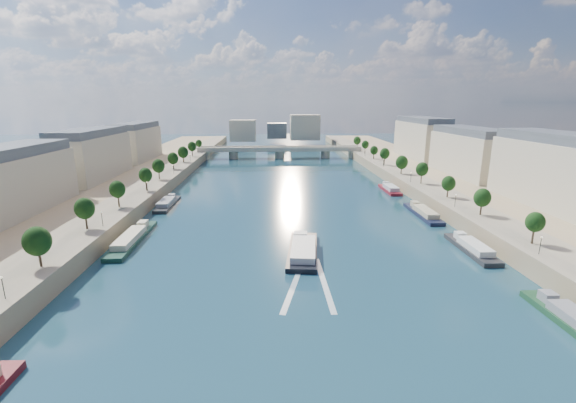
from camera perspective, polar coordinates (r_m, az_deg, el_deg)
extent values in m
plane|color=#0B2A32|center=(137.36, 0.26, -1.47)|extent=(700.00, 700.00, 0.00)
cube|color=#9E8460|center=(151.25, -28.13, -0.75)|extent=(44.00, 520.00, 5.00)
cube|color=#9E8460|center=(157.68, 27.39, -0.09)|extent=(44.00, 520.00, 5.00)
cube|color=gray|center=(144.83, -22.88, 0.27)|extent=(14.00, 520.00, 0.10)
cube|color=gray|center=(150.16, 22.54, 0.78)|extent=(14.00, 520.00, 0.10)
cylinder|color=#382B1E|center=(93.41, -33.82, -7.37)|extent=(0.50, 0.50, 3.82)
ellipsoid|color=black|center=(92.28, -34.13, -5.28)|extent=(4.80, 4.80, 5.52)
cylinder|color=#382B1E|center=(113.35, -27.75, -3.03)|extent=(0.50, 0.50, 3.82)
ellipsoid|color=black|center=(112.42, -27.96, -1.28)|extent=(4.80, 4.80, 5.52)
cylinder|color=#382B1E|center=(134.62, -23.58, 0.00)|extent=(0.50, 0.50, 3.82)
ellipsoid|color=black|center=(133.84, -23.73, 1.49)|extent=(4.80, 4.80, 5.52)
cylinder|color=#382B1E|center=(156.68, -20.56, 2.19)|extent=(0.50, 0.50, 3.82)
ellipsoid|color=black|center=(156.02, -20.68, 3.48)|extent=(4.80, 4.80, 5.52)
cylinder|color=#382B1E|center=(179.25, -18.29, 3.84)|extent=(0.50, 0.50, 3.82)
ellipsoid|color=black|center=(178.66, -18.38, 4.97)|extent=(4.80, 4.80, 5.52)
cylinder|color=#382B1E|center=(202.14, -16.53, 5.10)|extent=(0.50, 0.50, 3.82)
ellipsoid|color=black|center=(201.62, -16.60, 6.11)|extent=(4.80, 4.80, 5.52)
cylinder|color=#382B1E|center=(225.26, -15.12, 6.11)|extent=(0.50, 0.50, 3.82)
ellipsoid|color=black|center=(224.80, -15.18, 7.02)|extent=(4.80, 4.80, 5.52)
cylinder|color=#382B1E|center=(248.55, -13.97, 6.93)|extent=(0.50, 0.50, 3.82)
ellipsoid|color=black|center=(248.13, -14.02, 7.75)|extent=(4.80, 4.80, 5.52)
cylinder|color=#382B1E|center=(271.96, -13.01, 7.60)|extent=(0.50, 0.50, 3.82)
ellipsoid|color=black|center=(271.58, -13.05, 8.35)|extent=(4.80, 4.80, 5.52)
cylinder|color=#382B1E|center=(107.19, 32.84, -4.64)|extent=(0.50, 0.50, 3.82)
ellipsoid|color=black|center=(106.21, 33.10, -2.80)|extent=(4.80, 4.80, 5.52)
cylinder|color=#382B1E|center=(126.48, 26.69, -1.21)|extent=(0.50, 0.50, 3.82)
ellipsoid|color=black|center=(125.65, 26.87, 0.36)|extent=(4.80, 4.80, 5.52)
cylinder|color=#382B1E|center=(147.16, 22.23, 1.29)|extent=(0.50, 0.50, 3.82)
ellipsoid|color=black|center=(146.45, 22.36, 2.66)|extent=(4.80, 4.80, 5.52)
cylinder|color=#382B1E|center=(168.72, 18.88, 3.16)|extent=(0.50, 0.50, 3.82)
ellipsoid|color=black|center=(168.10, 18.98, 4.36)|extent=(4.80, 4.80, 5.52)
cylinder|color=#382B1E|center=(190.87, 16.29, 4.60)|extent=(0.50, 0.50, 3.82)
ellipsoid|color=black|center=(190.32, 16.37, 5.66)|extent=(4.80, 4.80, 5.52)
cylinder|color=#382B1E|center=(213.41, 14.24, 5.73)|extent=(0.50, 0.50, 3.82)
ellipsoid|color=black|center=(212.92, 14.30, 6.68)|extent=(4.80, 4.80, 5.52)
cylinder|color=#382B1E|center=(236.24, 12.57, 6.63)|extent=(0.50, 0.50, 3.82)
ellipsoid|color=black|center=(235.80, 12.62, 7.50)|extent=(4.80, 4.80, 5.52)
cylinder|color=#382B1E|center=(259.29, 11.20, 7.37)|extent=(0.50, 0.50, 3.82)
ellipsoid|color=black|center=(258.89, 11.24, 8.16)|extent=(4.80, 4.80, 5.52)
cylinder|color=#382B1E|center=(282.49, 10.05, 7.99)|extent=(0.50, 0.50, 3.82)
ellipsoid|color=black|center=(282.12, 10.08, 8.72)|extent=(4.80, 4.80, 5.52)
cylinder|color=black|center=(82.80, -36.53, -10.34)|extent=(0.14, 0.14, 4.00)
sphere|color=#FFE5B2|center=(82.04, -36.76, -9.00)|extent=(0.36, 0.36, 0.36)
cylinder|color=black|center=(115.79, -25.82, -2.41)|extent=(0.14, 0.14, 4.00)
sphere|color=#FFE5B2|center=(115.25, -25.94, -1.41)|extent=(0.36, 0.36, 0.36)
cylinder|color=black|center=(152.18, -20.11, 1.93)|extent=(0.14, 0.14, 4.00)
sphere|color=#FFE5B2|center=(151.77, -20.18, 2.70)|extent=(0.36, 0.36, 0.36)
cylinder|color=black|center=(190.03, -16.63, 4.56)|extent=(0.14, 0.14, 4.00)
sphere|color=#FFE5B2|center=(189.70, -16.67, 5.18)|extent=(0.36, 0.36, 0.36)
cylinder|color=black|center=(228.61, -14.29, 6.30)|extent=(0.14, 0.14, 4.00)
sphere|color=#FFE5B2|center=(228.34, -14.33, 6.82)|extent=(0.36, 0.36, 0.36)
cylinder|color=black|center=(101.92, 33.29, -5.56)|extent=(0.14, 0.14, 4.00)
sphere|color=#FFE5B2|center=(101.30, 33.45, -4.43)|extent=(0.36, 0.36, 0.36)
cylinder|color=black|center=(134.68, 23.53, 0.05)|extent=(0.14, 0.14, 4.00)
sphere|color=#FFE5B2|center=(134.22, 23.62, 0.92)|extent=(0.36, 0.36, 0.36)
cylinder|color=black|center=(170.56, 17.74, 3.40)|extent=(0.14, 0.14, 4.00)
sphere|color=#FFE5B2|center=(170.19, 17.79, 4.09)|extent=(0.36, 0.36, 0.36)
cylinder|color=black|center=(207.95, 13.97, 5.55)|extent=(0.14, 0.14, 4.00)
sphere|color=#FFE5B2|center=(207.65, 14.01, 6.12)|extent=(0.36, 0.36, 0.36)
cylinder|color=black|center=(246.16, 11.35, 7.02)|extent=(0.14, 0.14, 4.00)
sphere|color=#FFE5B2|center=(245.90, 11.37, 7.51)|extent=(0.36, 0.36, 0.36)
cube|color=beige|center=(140.78, -36.40, 2.33)|extent=(16.00, 52.00, 20.00)
cube|color=beige|center=(191.08, -26.99, 6.07)|extent=(16.00, 52.00, 20.00)
cube|color=#474C54|center=(190.04, -27.39, 9.53)|extent=(14.72, 50.44, 3.20)
cube|color=beige|center=(244.81, -21.55, 8.15)|extent=(16.00, 52.00, 20.00)
cube|color=#474C54|center=(244.00, -21.80, 10.85)|extent=(14.72, 50.44, 3.20)
cube|color=beige|center=(148.88, 35.50, 2.99)|extent=(16.00, 52.00, 20.00)
cube|color=#474C54|center=(147.55, 36.16, 7.39)|extent=(14.72, 50.44, 3.20)
cube|color=beige|center=(197.12, 25.26, 6.48)|extent=(16.00, 52.00, 20.00)
cube|color=#474C54|center=(196.12, 25.62, 9.83)|extent=(14.72, 50.44, 3.20)
cube|color=beige|center=(249.55, 19.11, 8.46)|extent=(16.00, 52.00, 20.00)
cube|color=#474C54|center=(248.76, 19.33, 11.11)|extent=(14.72, 50.44, 3.20)
cube|color=beige|center=(343.50, -6.69, 10.42)|extent=(22.00, 18.00, 18.00)
cube|color=beige|center=(354.01, 2.49, 10.94)|extent=(26.00, 20.00, 22.00)
cube|color=#474C54|center=(367.86, -1.67, 10.46)|extent=(18.00, 16.00, 14.00)
cube|color=#C1B79E|center=(269.22, -1.25, 7.74)|extent=(112.00, 11.00, 2.20)
cube|color=#C1B79E|center=(264.08, -1.22, 7.94)|extent=(112.00, 0.80, 0.90)
cube|color=#C1B79E|center=(274.01, -1.28, 8.18)|extent=(112.00, 0.80, 0.90)
cylinder|color=#C1B79E|center=(270.75, -8.08, 6.85)|extent=(6.40, 6.40, 5.00)
cylinder|color=#C1B79E|center=(269.68, -1.25, 6.96)|extent=(6.40, 6.40, 5.00)
cylinder|color=#C1B79E|center=(272.38, 5.55, 6.97)|extent=(6.40, 6.40, 5.00)
cube|color=#C1B79E|center=(273.34, -12.29, 6.74)|extent=(6.00, 12.00, 5.00)
cube|color=#C1B79E|center=(275.95, 9.69, 6.93)|extent=(6.00, 12.00, 5.00)
cube|color=black|center=(100.18, 2.19, -7.48)|extent=(10.07, 25.94, 1.81)
cube|color=silver|center=(97.68, 2.30, -6.99)|extent=(7.77, 17.00, 1.62)
cube|color=silver|center=(106.61, 1.85, -5.06)|extent=(3.93, 3.43, 1.80)
cube|color=silver|center=(84.60, 0.97, -12.01)|extent=(7.27, 25.55, 0.04)
cube|color=silver|center=(85.22, 5.36, -11.87)|extent=(1.39, 26.01, 0.04)
cube|color=#193F31|center=(116.67, -21.98, -5.34)|extent=(5.00, 30.63, 1.80)
cube|color=beige|center=(113.96, -22.45, -4.95)|extent=(4.10, 16.85, 1.60)
cube|color=beige|center=(124.37, -20.71, -3.15)|extent=(2.50, 3.68, 1.80)
cube|color=#2A2B2D|center=(151.50, -17.40, -0.51)|extent=(5.00, 22.64, 1.80)
cube|color=gray|center=(149.39, -17.61, -0.06)|extent=(4.10, 12.45, 1.60)
cube|color=gray|center=(157.45, -16.84, 0.76)|extent=(2.50, 2.72, 1.80)
cube|color=#1B4428|center=(86.07, 36.53, -14.38)|extent=(5.00, 21.66, 1.80)
cube|color=gray|center=(89.78, 34.10, -11.58)|extent=(2.50, 2.60, 1.80)
cube|color=#29292B|center=(112.18, 25.50, -6.50)|extent=(5.00, 21.51, 1.80)
cube|color=silver|center=(110.21, 26.00, -5.98)|extent=(4.10, 11.83, 1.60)
cube|color=silver|center=(116.96, 24.13, -4.59)|extent=(2.50, 2.58, 1.80)
cube|color=#171C33|center=(140.37, 19.32, -1.84)|extent=(5.00, 25.09, 1.80)
cube|color=#BCB08D|center=(138.14, 19.68, -1.39)|extent=(4.10, 13.80, 1.60)
cube|color=#BCB08D|center=(146.65, 18.30, -0.34)|extent=(2.50, 3.01, 1.80)
cube|color=maroon|center=(174.41, 14.83, 1.59)|extent=(5.00, 19.65, 1.80)
cube|color=#B5BAC2|center=(172.59, 15.02, 2.02)|extent=(4.10, 10.80, 1.60)
cube|color=#B5BAC2|center=(179.54, 14.32, 2.57)|extent=(2.50, 2.36, 1.80)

